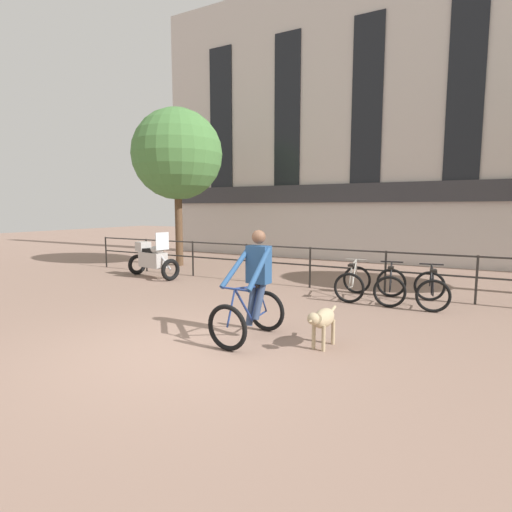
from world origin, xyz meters
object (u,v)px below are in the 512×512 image
Objects in this scene: cyclist_with_bike at (253,290)px; parked_bicycle_near_lamp at (353,282)px; dog at (322,320)px; parked_motorcycle at (153,259)px; parked_bicycle_mid_left at (390,286)px; parked_bicycle_mid_right at (431,289)px.

cyclist_with_bike is 1.45× the size of parked_bicycle_near_lamp.
cyclist_with_bike reaches higher than dog.
parked_motorcycle reaches higher than dog.
parked_bicycle_near_lamp is (0.64, 3.54, -0.41)m from cyclist_with_bike.
dog is 0.77× the size of parked_bicycle_mid_left.
parked_bicycle_near_lamp is at bearing -8.24° from parked_bicycle_mid_left.
cyclist_with_bike is at bearing 74.10° from parked_bicycle_near_lamp.
parked_motorcycle is at bearing 150.62° from cyclist_with_bike.
parked_motorcycle reaches higher than parked_bicycle_mid_left.
cyclist_with_bike is 0.92× the size of parked_motorcycle.
dog is 3.64m from parked_bicycle_mid_right.
parked_motorcycle is 6.74m from parked_bicycle_mid_left.
cyclist_with_bike is 4.23m from parked_bicycle_mid_right.
parked_bicycle_mid_right is (7.55, 0.14, -0.20)m from parked_motorcycle.
parked_motorcycle is 1.59× the size of parked_bicycle_near_lamp.
parked_bicycle_mid_right is (2.28, 3.54, -0.41)m from cyclist_with_bike.
dog is 0.50× the size of parked_motorcycle.
parked_bicycle_mid_left reaches higher than dog.
parked_bicycle_mid_right reaches higher than dog.
parked_bicycle_mid_right is at bearing 174.36° from parked_bicycle_near_lamp.
parked_bicycle_mid_right is at bearing 76.08° from dog.
parked_bicycle_near_lamp is at bearing -76.91° from parked_motorcycle.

